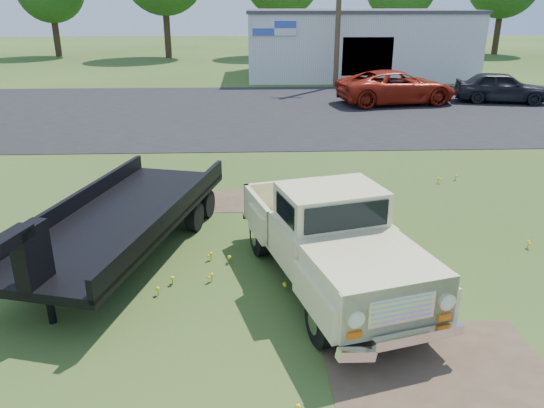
{
  "coord_description": "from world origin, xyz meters",
  "views": [
    {
      "loc": [
        -1.0,
        -8.91,
        4.67
      ],
      "look_at": [
        -0.57,
        1.0,
        0.86
      ],
      "focal_mm": 35.0,
      "sensor_mm": 36.0,
      "label": 1
    }
  ],
  "objects": [
    {
      "name": "ground",
      "position": [
        0.0,
        0.0,
        0.0
      ],
      "size": [
        140.0,
        140.0,
        0.0
      ],
      "primitive_type": "plane",
      "color": "#284817",
      "rests_on": "ground"
    },
    {
      "name": "utility_pole_mid",
      "position": [
        4.0,
        22.0,
        4.6
      ],
      "size": [
        1.6,
        0.3,
        9.0
      ],
      "color": "#4B3223",
      "rests_on": "ground"
    },
    {
      "name": "asphalt_lot",
      "position": [
        0.0,
        15.0,
        0.0
      ],
      "size": [
        90.0,
        14.0,
        0.02
      ],
      "primitive_type": "cube",
      "color": "black",
      "rests_on": "ground"
    },
    {
      "name": "red_pickup",
      "position": [
        6.07,
        16.54,
        0.79
      ],
      "size": [
        6.02,
        3.54,
        1.57
      ],
      "primitive_type": "imported",
      "rotation": [
        0.0,
        0.0,
        1.74
      ],
      "color": "maroon",
      "rests_on": "ground"
    },
    {
      "name": "dark_sedan",
      "position": [
        11.27,
        16.68,
        0.73
      ],
      "size": [
        4.58,
        2.63,
        1.47
      ],
      "primitive_type": "imported",
      "rotation": [
        0.0,
        0.0,
        1.35
      ],
      "color": "black",
      "rests_on": "ground"
    },
    {
      "name": "dirt_patch_b",
      "position": [
        -2.0,
        3.5,
        0.0
      ],
      "size": [
        2.2,
        1.6,
        0.01
      ],
      "primitive_type": "cube",
      "color": "#503C2A",
      "rests_on": "ground"
    },
    {
      "name": "flatbed_trailer",
      "position": [
        -3.48,
        0.63,
        0.89
      ],
      "size": [
        3.75,
        6.84,
        1.77
      ],
      "primitive_type": null,
      "rotation": [
        0.0,
        0.0,
        -0.26
      ],
      "color": "black",
      "rests_on": "ground"
    },
    {
      "name": "commercial_building",
      "position": [
        6.0,
        26.99,
        2.1
      ],
      "size": [
        14.2,
        8.2,
        4.15
      ],
      "color": "beige",
      "rests_on": "ground"
    },
    {
      "name": "vintage_pickup_truck",
      "position": [
        0.33,
        -0.78,
        0.91
      ],
      "size": [
        3.22,
        5.37,
        1.83
      ],
      "primitive_type": null,
      "rotation": [
        0.0,
        0.0,
        0.27
      ],
      "color": "beige",
      "rests_on": "ground"
    },
    {
      "name": "dirt_patch_a",
      "position": [
        1.5,
        -3.0,
        0.0
      ],
      "size": [
        3.0,
        2.0,
        0.01
      ],
      "primitive_type": "cube",
      "color": "#503C2A",
      "rests_on": "ground"
    }
  ]
}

